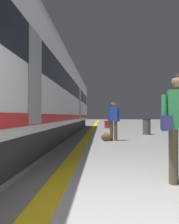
{
  "coord_description": "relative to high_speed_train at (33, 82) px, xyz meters",
  "views": [
    {
      "loc": [
        -0.32,
        -2.16,
        1.08
      ],
      "look_at": [
        -0.74,
        5.64,
        1.21
      ],
      "focal_mm": 35.04,
      "sensor_mm": 36.0,
      "label": 1
    }
  ],
  "objects": [
    {
      "name": "safety_line_strip",
      "position": [
        2.18,
        3.02,
        -2.5
      ],
      "size": [
        0.36,
        80.0,
        0.01
      ],
      "primitive_type": "cube",
      "color": "yellow",
      "rests_on": "ground"
    },
    {
      "name": "waste_bin",
      "position": [
        5.47,
        3.45,
        -2.04
      ],
      "size": [
        0.46,
        0.46,
        0.91
      ],
      "color": "#4C4C51",
      "rests_on": "ground"
    },
    {
      "name": "passenger_mid",
      "position": [
        3.7,
        9.45,
        -1.59
      ],
      "size": [
        0.46,
        0.29,
        1.57
      ],
      "color": "brown",
      "rests_on": "ground"
    },
    {
      "name": "suitcase_mid",
      "position": [
        3.38,
        9.16,
        -2.15
      ],
      "size": [
        0.43,
        0.35,
        1.04
      ],
      "color": "#A51E1E",
      "rests_on": "ground"
    },
    {
      "name": "passenger_near",
      "position": [
        3.42,
        0.31,
        -1.51
      ],
      "size": [
        0.53,
        0.26,
        1.72
      ],
      "color": "brown",
      "rests_on": "ground"
    },
    {
      "name": "traveller_foreground",
      "position": [
        4.1,
        -5.63,
        -1.49
      ],
      "size": [
        0.57,
        0.31,
        1.75
      ],
      "color": "brown",
      "rests_on": "ground"
    },
    {
      "name": "duffel_bag_near",
      "position": [
        3.1,
        0.19,
        -2.35
      ],
      "size": [
        0.44,
        0.26,
        0.36
      ],
      "color": "brown",
      "rests_on": "ground"
    },
    {
      "name": "tactile_edge_band",
      "position": [
        1.82,
        3.02,
        -2.5
      ],
      "size": [
        0.69,
        80.0,
        0.01
      ],
      "primitive_type": "cube",
      "color": "slate",
      "rests_on": "ground"
    },
    {
      "name": "high_speed_train",
      "position": [
        0.0,
        0.0,
        0.0
      ],
      "size": [
        2.94,
        29.25,
        4.97
      ],
      "color": "#38383D",
      "rests_on": "ground"
    }
  ]
}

